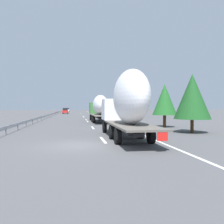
# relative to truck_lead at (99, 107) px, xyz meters

# --- Properties ---
(ground_plane) EXTENTS (260.00, 260.00, 0.00)m
(ground_plane) POSITION_rel_truck_lead_xyz_m (18.27, 3.60, -2.35)
(ground_plane) COLOR #4C4C4F
(lane_stripe_0) EXTENTS (3.20, 0.20, 0.01)m
(lane_stripe_0) POSITION_rel_truck_lead_xyz_m (-19.73, 1.80, -2.35)
(lane_stripe_0) COLOR white
(lane_stripe_0) RESTS_ON ground_plane
(lane_stripe_1) EXTENTS (3.20, 0.20, 0.01)m
(lane_stripe_1) POSITION_rel_truck_lead_xyz_m (-9.90, 1.80, -2.35)
(lane_stripe_1) COLOR white
(lane_stripe_1) RESTS_ON ground_plane
(lane_stripe_2) EXTENTS (3.20, 0.20, 0.01)m
(lane_stripe_2) POSITION_rel_truck_lead_xyz_m (1.30, 1.80, -2.35)
(lane_stripe_2) COLOR white
(lane_stripe_2) RESTS_ON ground_plane
(lane_stripe_3) EXTENTS (3.20, 0.20, 0.01)m
(lane_stripe_3) POSITION_rel_truck_lead_xyz_m (6.26, 1.80, -2.35)
(lane_stripe_3) COLOR white
(lane_stripe_3) RESTS_ON ground_plane
(lane_stripe_4) EXTENTS (3.20, 0.20, 0.01)m
(lane_stripe_4) POSITION_rel_truck_lead_xyz_m (17.70, 1.80, -2.35)
(lane_stripe_4) COLOR white
(lane_stripe_4) RESTS_ON ground_plane
(lane_stripe_5) EXTENTS (3.20, 0.20, 0.01)m
(lane_stripe_5) POSITION_rel_truck_lead_xyz_m (21.45, 1.80, -2.35)
(lane_stripe_5) COLOR white
(lane_stripe_5) RESTS_ON ground_plane
(lane_stripe_6) EXTENTS (3.20, 0.20, 0.01)m
(lane_stripe_6) POSITION_rel_truck_lead_xyz_m (46.11, 1.80, -2.35)
(lane_stripe_6) COLOR white
(lane_stripe_6) RESTS_ON ground_plane
(lane_stripe_7) EXTENTS (3.20, 0.20, 0.01)m
(lane_stripe_7) POSITION_rel_truck_lead_xyz_m (49.18, 1.80, -2.35)
(lane_stripe_7) COLOR white
(lane_stripe_7) RESTS_ON ground_plane
(edge_line_right) EXTENTS (110.00, 0.20, 0.01)m
(edge_line_right) POSITION_rel_truck_lead_xyz_m (23.27, -1.90, -2.35)
(edge_line_right) COLOR white
(edge_line_right) RESTS_ON ground_plane
(truck_lead) EXTENTS (13.00, 2.55, 4.16)m
(truck_lead) POSITION_rel_truck_lead_xyz_m (0.00, 0.00, 0.00)
(truck_lead) COLOR #387038
(truck_lead) RESTS_ON ground_plane
(truck_trailing) EXTENTS (12.10, 2.55, 4.95)m
(truck_trailing) POSITION_rel_truck_lead_xyz_m (-19.57, 0.00, 0.35)
(truck_trailing) COLOR silver
(truck_trailing) RESTS_ON ground_plane
(car_white_van) EXTENTS (4.50, 1.83, 1.89)m
(car_white_van) POSITION_rel_truck_lead_xyz_m (69.07, 7.29, -1.40)
(car_white_van) COLOR white
(car_white_van) RESTS_ON ground_plane
(car_red_compact) EXTENTS (4.67, 1.87, 1.96)m
(car_red_compact) POSITION_rel_truck_lead_xyz_m (44.47, 7.11, -1.38)
(car_red_compact) COLOR red
(car_red_compact) RESTS_ON ground_plane
(road_sign) EXTENTS (0.10, 0.90, 2.98)m
(road_sign) POSITION_rel_truck_lead_xyz_m (18.28, -3.10, -0.28)
(road_sign) COLOR gray
(road_sign) RESTS_ON ground_plane
(tree_0) EXTENTS (3.61, 3.61, 6.61)m
(tree_0) POSITION_rel_truck_lead_xyz_m (14.57, -6.35, 1.83)
(tree_0) COLOR #472D19
(tree_0) RESTS_ON ground_plane
(tree_1) EXTENTS (2.84, 2.84, 5.04)m
(tree_1) POSITION_rel_truck_lead_xyz_m (-10.51, -6.57, 0.87)
(tree_1) COLOR #472D19
(tree_1) RESTS_ON ground_plane
(tree_2) EXTENTS (3.32, 3.32, 5.87)m
(tree_2) POSITION_rel_truck_lead_xyz_m (50.73, -6.73, 1.22)
(tree_2) COLOR #472D19
(tree_2) RESTS_ON ground_plane
(tree_3) EXTENTS (2.43, 2.43, 6.97)m
(tree_3) POSITION_rel_truck_lead_xyz_m (21.83, -8.29, 1.74)
(tree_3) COLOR #472D19
(tree_3) RESTS_ON ground_plane
(tree_4) EXTENTS (3.91, 3.91, 6.84)m
(tree_4) POSITION_rel_truck_lead_xyz_m (60.95, -6.05, 1.80)
(tree_4) COLOR #472D19
(tree_4) RESTS_ON ground_plane
(tree_5) EXTENTS (3.34, 3.34, 5.41)m
(tree_5) POSITION_rel_truck_lead_xyz_m (-16.40, -6.86, 0.98)
(tree_5) COLOR #472D19
(tree_5) RESTS_ON ground_plane
(guardrail_median) EXTENTS (94.00, 0.10, 0.76)m
(guardrail_median) POSITION_rel_truck_lead_xyz_m (21.27, 9.60, -1.77)
(guardrail_median) COLOR #9EA0A5
(guardrail_median) RESTS_ON ground_plane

